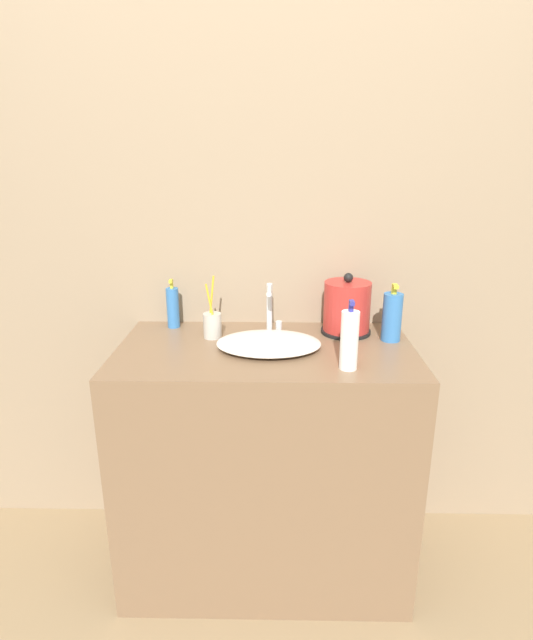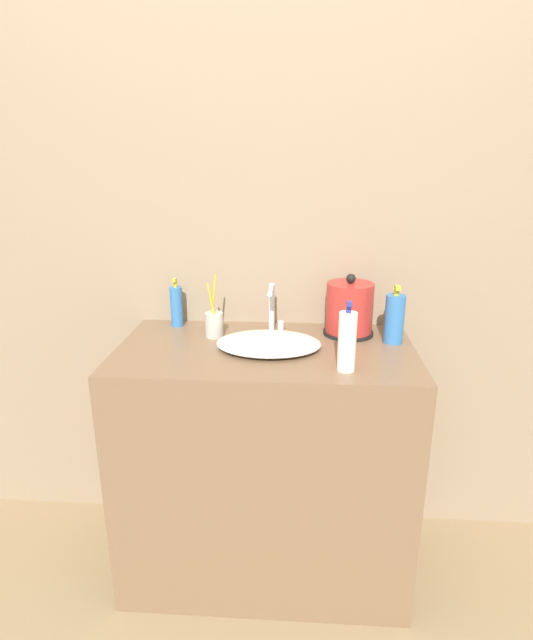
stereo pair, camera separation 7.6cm
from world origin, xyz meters
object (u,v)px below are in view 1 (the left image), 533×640
at_px(toothbrush_cup, 212,325).
at_px(shampoo_bottle, 173,307).
at_px(lotion_bottle, 349,340).
at_px(faucet, 271,306).
at_px(mouthwash_bottle, 392,317).
at_px(electric_kettle, 347,309).

xyz_separation_m(toothbrush_cup, shampoo_bottle, (-0.16, 0.11, 0.03)).
distance_m(toothbrush_cup, lotion_bottle, 0.53).
relative_size(faucet, shampoo_bottle, 0.98).
distance_m(faucet, toothbrush_cup, 0.22).
relative_size(faucet, mouthwash_bottle, 0.89).
bearing_deg(faucet, toothbrush_cup, -165.44).
bearing_deg(mouthwash_bottle, faucet, 170.46).
bearing_deg(faucet, electric_kettle, 1.16).
bearing_deg(shampoo_bottle, lotion_bottle, -32.14).
xyz_separation_m(lotion_bottle, shampoo_bottle, (-0.62, 0.39, -0.02)).
height_order(electric_kettle, shampoo_bottle, electric_kettle).
bearing_deg(electric_kettle, faucet, -178.84).
height_order(lotion_bottle, shampoo_bottle, lotion_bottle).
height_order(faucet, shampoo_bottle, shampoo_bottle).
distance_m(lotion_bottle, mouthwash_bottle, 0.32).
relative_size(electric_kettle, mouthwash_bottle, 1.09).
bearing_deg(shampoo_bottle, mouthwash_bottle, -9.31).
relative_size(lotion_bottle, shampoo_bottle, 1.17).
relative_size(faucet, toothbrush_cup, 0.82).
xyz_separation_m(faucet, electric_kettle, (0.28, 0.01, -0.01)).
height_order(electric_kettle, toothbrush_cup, electric_kettle).
distance_m(shampoo_bottle, mouthwash_bottle, 0.81).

